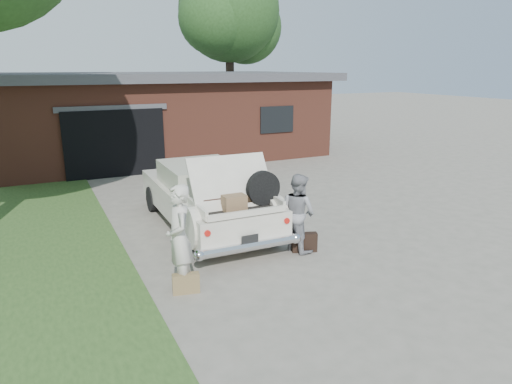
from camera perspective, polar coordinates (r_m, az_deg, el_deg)
name	(u,v)px	position (r m, az deg, el deg)	size (l,w,h in m)	color
ground	(270,254)	(8.98, 1.70, -7.70)	(90.00, 90.00, 0.00)	gray
house	(161,113)	(19.48, -11.74, 9.60)	(12.80, 7.80, 3.30)	brown
tree_right	(230,16)	(25.01, -3.21, 21.07)	(5.90, 5.13, 8.86)	#38281E
sedan	(206,196)	(10.31, -6.29, -0.48)	(1.99, 4.93, 1.87)	silver
woman_left	(179,238)	(7.40, -9.57, -5.74)	(0.64, 0.42, 1.76)	beige
woman_right	(298,212)	(8.94, 5.28, -2.56)	(0.75, 0.59, 1.55)	gray
suitcase_left	(186,283)	(7.53, -8.74, -11.22)	(0.43, 0.14, 0.33)	olive
suitcase_right	(304,242)	(9.06, 6.07, -6.27)	(0.49, 0.16, 0.38)	black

